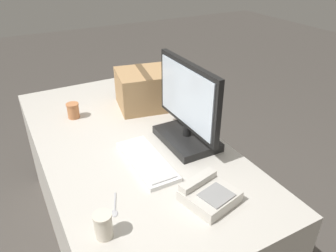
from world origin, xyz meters
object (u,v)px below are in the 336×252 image
(desk_phone, at_px, (208,194))
(spoon, at_px, (115,209))
(monitor, at_px, (187,113))
(paper_cup_left, at_px, (73,111))
(cardboard_box, at_px, (144,89))
(keyboard, at_px, (147,160))
(paper_cup_right, at_px, (103,225))

(desk_phone, bearing_deg, spoon, -123.86)
(monitor, xyz_separation_m, desk_phone, (0.43, -0.16, -0.14))
(monitor, distance_m, paper_cup_left, 0.74)
(spoon, bearing_deg, cardboard_box, 170.06)
(desk_phone, xyz_separation_m, spoon, (-0.13, -0.36, -0.03))
(spoon, relative_size, cardboard_box, 0.36)
(monitor, relative_size, keyboard, 1.24)
(desk_phone, distance_m, spoon, 0.38)
(paper_cup_left, relative_size, cardboard_box, 0.25)
(paper_cup_right, relative_size, spoon, 0.76)
(paper_cup_left, distance_m, paper_cup_right, 0.98)
(desk_phone, xyz_separation_m, paper_cup_left, (-0.99, -0.30, 0.02))
(keyboard, height_order, spoon, keyboard)
(keyboard, xyz_separation_m, spoon, (0.22, -0.25, -0.01))
(monitor, distance_m, keyboard, 0.32)
(paper_cup_left, bearing_deg, desk_phone, 16.85)
(keyboard, xyz_separation_m, cardboard_box, (-0.58, 0.25, 0.10))
(paper_cup_right, relative_size, cardboard_box, 0.28)
(desk_phone, distance_m, paper_cup_left, 1.04)
(paper_cup_left, distance_m, spoon, 0.86)
(keyboard, height_order, desk_phone, desk_phone)
(keyboard, bearing_deg, cardboard_box, 156.18)
(spoon, xyz_separation_m, cardboard_box, (-0.80, 0.51, 0.11))
(paper_cup_left, height_order, paper_cup_right, paper_cup_right)
(desk_phone, distance_m, cardboard_box, 0.95)
(paper_cup_left, bearing_deg, monitor, 39.07)
(paper_cup_left, height_order, spoon, paper_cup_left)
(cardboard_box, bearing_deg, paper_cup_right, -32.57)
(monitor, distance_m, paper_cup_right, 0.73)
(keyboard, xyz_separation_m, paper_cup_right, (0.34, -0.33, 0.04))
(keyboard, distance_m, paper_cup_right, 0.47)
(cardboard_box, bearing_deg, paper_cup_left, -97.04)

